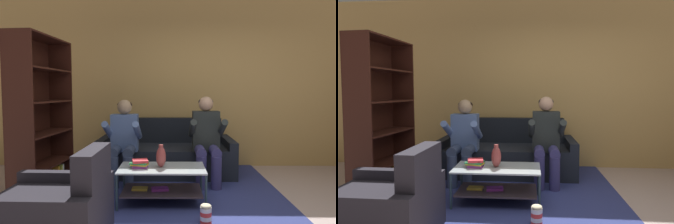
% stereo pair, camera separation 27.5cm
% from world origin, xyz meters
% --- Properties ---
extents(back_partition, '(8.40, 0.12, 2.90)m').
position_xyz_m(back_partition, '(0.00, 2.46, 1.45)').
color(back_partition, tan).
rests_on(back_partition, ground).
extents(couch, '(2.10, 0.94, 0.86)m').
position_xyz_m(couch, '(-0.64, 1.93, 0.29)').
color(couch, black).
rests_on(couch, ground).
extents(person_seated_left, '(0.50, 0.58, 1.19)m').
position_xyz_m(person_seated_left, '(-1.22, 1.38, 0.65)').
color(person_seated_left, '#354262').
rests_on(person_seated_left, ground).
extents(person_seated_right, '(0.50, 0.58, 1.23)m').
position_xyz_m(person_seated_right, '(-0.05, 1.38, 0.67)').
color(person_seated_right, navy).
rests_on(person_seated_right, ground).
extents(coffee_table, '(1.00, 0.55, 0.42)m').
position_xyz_m(coffee_table, '(-0.67, 0.63, 0.28)').
color(coffee_table, '#B6C1C5').
rests_on(coffee_table, ground).
extents(area_rug, '(3.00, 3.25, 0.01)m').
position_xyz_m(area_rug, '(-0.65, 1.16, 0.01)').
color(area_rug, navy).
rests_on(area_rug, ground).
extents(vase, '(0.11, 0.11, 0.27)m').
position_xyz_m(vase, '(-0.67, 0.64, 0.55)').
color(vase, '#923A38').
rests_on(vase, coffee_table).
extents(book_stack, '(0.22, 0.21, 0.09)m').
position_xyz_m(book_stack, '(-0.92, 0.62, 0.47)').
color(book_stack, '#8F3794').
rests_on(book_stack, coffee_table).
extents(bookshelf, '(0.42, 1.05, 1.97)m').
position_xyz_m(bookshelf, '(-2.19, 0.84, 0.75)').
color(bookshelf, '#351710').
rests_on(bookshelf, ground).
extents(armchair, '(0.92, 0.86, 0.84)m').
position_xyz_m(armchair, '(-1.54, -0.35, 0.28)').
color(armchair, '#25232B').
rests_on(armchair, ground).
extents(popcorn_tub, '(0.11, 0.11, 0.20)m').
position_xyz_m(popcorn_tub, '(-0.21, 0.07, 0.10)').
color(popcorn_tub, red).
rests_on(popcorn_tub, ground).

